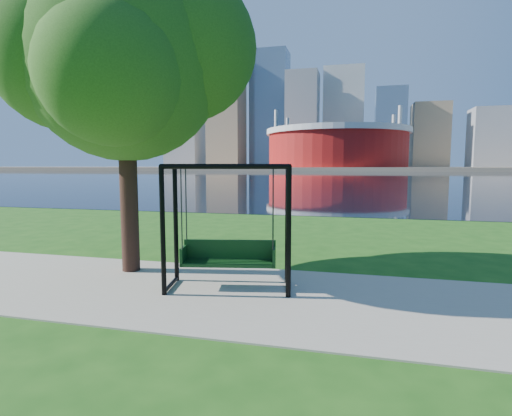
% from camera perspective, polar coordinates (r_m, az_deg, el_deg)
% --- Properties ---
extents(ground, '(900.00, 900.00, 0.00)m').
position_cam_1_polar(ground, '(8.20, 0.58, -11.48)').
color(ground, '#1E5114').
rests_on(ground, ground).
extents(path, '(120.00, 4.00, 0.03)m').
position_cam_1_polar(path, '(7.73, -0.31, -12.45)').
color(path, '#9E937F').
rests_on(path, ground).
extents(river, '(900.00, 180.00, 0.02)m').
position_cam_1_polar(river, '(109.64, 13.24, 4.53)').
color(river, black).
rests_on(river, ground).
extents(far_bank, '(900.00, 228.00, 2.00)m').
position_cam_1_polar(far_bank, '(313.61, 13.89, 5.53)').
color(far_bank, '#937F60').
rests_on(far_bank, ground).
extents(stadium, '(83.00, 83.00, 32.00)m').
position_cam_1_polar(stadium, '(243.17, 11.48, 8.62)').
color(stadium, maroon).
rests_on(stadium, far_bank).
extents(skyline, '(392.00, 66.00, 96.50)m').
position_cam_1_polar(skyline, '(328.76, 13.30, 11.64)').
color(skyline, gray).
rests_on(skyline, far_bank).
extents(swing, '(2.60, 1.51, 2.51)m').
position_cam_1_polar(swing, '(7.93, -3.94, -3.09)').
color(swing, black).
rests_on(swing, ground).
extents(park_tree, '(5.69, 5.14, 7.07)m').
position_cam_1_polar(park_tree, '(10.01, -18.38, 19.87)').
color(park_tree, black).
rests_on(park_tree, ground).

